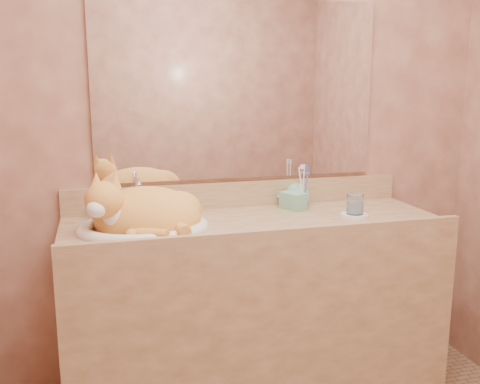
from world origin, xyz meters
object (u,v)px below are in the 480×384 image
object	(u,v)px
cat	(141,211)
soap_dispenser	(302,192)
vanity_counter	(254,313)
water_glass	(355,204)
toothbrush_cup	(304,198)
sink_basin	(143,210)

from	to	relation	value
cat	soap_dispenser	size ratio (longest dim) A/B	2.60
vanity_counter	cat	bearing A→B (deg)	-177.88
water_glass	toothbrush_cup	bearing A→B (deg)	128.92
cat	toothbrush_cup	distance (m)	0.78
soap_dispenser	cat	bearing A→B (deg)	165.78
soap_dispenser	water_glass	xyz separation A→B (m)	(0.19, -0.15, -0.03)
soap_dispenser	toothbrush_cup	bearing A→B (deg)	37.32
soap_dispenser	toothbrush_cup	world-z (taller)	soap_dispenser
vanity_counter	toothbrush_cup	size ratio (longest dim) A/B	15.42
soap_dispenser	toothbrush_cup	xyz separation A→B (m)	(0.03, 0.05, -0.04)
water_glass	sink_basin	bearing A→B (deg)	178.43
sink_basin	water_glass	world-z (taller)	sink_basin
cat	water_glass	bearing A→B (deg)	20.88
sink_basin	cat	size ratio (longest dim) A/B	1.16
toothbrush_cup	water_glass	distance (m)	0.26
toothbrush_cup	vanity_counter	bearing A→B (deg)	-151.29
vanity_counter	cat	distance (m)	0.69
vanity_counter	toothbrush_cup	world-z (taller)	toothbrush_cup
sink_basin	water_glass	distance (m)	0.91
sink_basin	toothbrush_cup	xyz separation A→B (m)	(0.75, 0.17, -0.03)
soap_dispenser	toothbrush_cup	size ratio (longest dim) A/B	1.64
vanity_counter	toothbrush_cup	xyz separation A→B (m)	(0.28, 0.15, 0.47)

